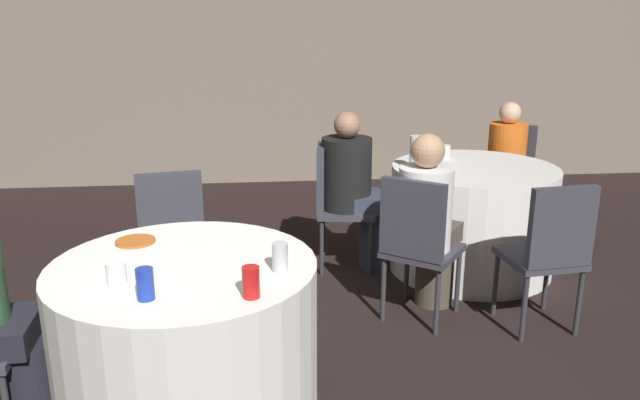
% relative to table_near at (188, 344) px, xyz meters
% --- Properties ---
extents(wall_back, '(16.00, 0.06, 2.80)m').
position_rel_table_near_xyz_m(wall_back, '(-0.01, 4.22, 1.02)').
color(wall_back, gray).
rests_on(wall_back, ground_plane).
extents(table_near, '(1.15, 1.15, 0.76)m').
position_rel_table_near_xyz_m(table_near, '(0.00, 0.00, 0.00)').
color(table_near, white).
rests_on(table_near, ground_plane).
extents(table_far, '(1.16, 1.16, 0.76)m').
position_rel_table_near_xyz_m(table_far, '(1.83, 1.60, 0.00)').
color(table_far, white).
rests_on(table_far, ground_plane).
extents(chair_near_north, '(0.47, 0.47, 0.90)m').
position_rel_table_near_xyz_m(chair_near_north, '(-0.18, 0.97, 0.16)').
color(chair_near_north, '#383842').
rests_on(chair_near_north, ground_plane).
extents(chair_far_northeast, '(0.56, 0.56, 0.90)m').
position_rel_table_near_xyz_m(chair_far_northeast, '(2.41, 2.41, 0.16)').
color(chair_far_northeast, '#383842').
rests_on(chair_far_northeast, ground_plane).
extents(chair_far_southwest, '(0.56, 0.56, 0.90)m').
position_rel_table_near_xyz_m(chair_far_southwest, '(1.23, 0.81, 0.16)').
color(chair_far_southwest, '#383842').
rests_on(chair_far_southwest, ground_plane).
extents(chair_far_west, '(0.45, 0.45, 0.90)m').
position_rel_table_near_xyz_m(chair_far_west, '(0.85, 1.73, 0.16)').
color(chair_far_west, '#383842').
rests_on(chair_far_west, ground_plane).
extents(chair_far_south, '(0.44, 0.44, 0.90)m').
position_rel_table_near_xyz_m(chair_far_south, '(1.94, 0.62, 0.16)').
color(chair_far_south, '#383842').
rests_on(chair_far_south, ground_plane).
extents(person_black_shirt, '(0.52, 0.38, 1.14)m').
position_rel_table_near_xyz_m(person_black_shirt, '(1.01, 1.71, 0.20)').
color(person_black_shirt, '#33384C').
rests_on(person_black_shirt, ground_plane).
extents(person_orange_shirt, '(0.43, 0.46, 1.11)m').
position_rel_table_near_xyz_m(person_orange_shirt, '(2.31, 2.27, 0.17)').
color(person_orange_shirt, '#282828').
rests_on(person_orange_shirt, ground_plane).
extents(person_white_shirt, '(0.44, 0.46, 1.13)m').
position_rel_table_near_xyz_m(person_white_shirt, '(1.33, 0.95, 0.19)').
color(person_white_shirt, '#4C4238').
rests_on(person_white_shirt, ground_plane).
extents(pizza_plate_near, '(0.24, 0.24, 0.02)m').
position_rel_table_near_xyz_m(pizza_plate_near, '(-0.24, 0.27, 0.39)').
color(pizza_plate_near, white).
rests_on(pizza_plate_near, table_near).
extents(soda_can_silver, '(0.07, 0.07, 0.12)m').
position_rel_table_near_xyz_m(soda_can_silver, '(0.41, -0.11, 0.44)').
color(soda_can_silver, silver).
rests_on(soda_can_silver, table_near).
extents(soda_can_blue, '(0.07, 0.07, 0.12)m').
position_rel_table_near_xyz_m(soda_can_blue, '(-0.10, -0.33, 0.44)').
color(soda_can_blue, '#1E38A5').
rests_on(soda_can_blue, table_near).
extents(soda_can_red, '(0.07, 0.07, 0.12)m').
position_rel_table_near_xyz_m(soda_can_red, '(0.29, -0.35, 0.44)').
color(soda_can_red, red).
rests_on(soda_can_red, table_near).
extents(cup_near, '(0.08, 0.08, 0.09)m').
position_rel_table_near_xyz_m(cup_near, '(-0.24, -0.17, 0.42)').
color(cup_near, white).
rests_on(cup_near, table_near).
extents(bottle_far, '(0.09, 0.09, 0.23)m').
position_rel_table_near_xyz_m(bottle_far, '(1.40, 1.58, 0.49)').
color(bottle_far, white).
rests_on(bottle_far, table_far).
extents(cup_far, '(0.08, 0.08, 0.10)m').
position_rel_table_near_xyz_m(cup_far, '(1.69, 1.88, 0.43)').
color(cup_far, silver).
rests_on(cup_far, table_far).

